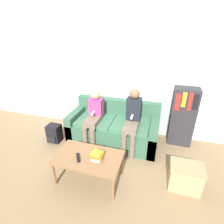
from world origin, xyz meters
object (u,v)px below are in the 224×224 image
(tv_remote, at_px, (78,157))
(bookshelf, at_px, (183,117))
(coffee_table, at_px, (88,159))
(backpack, at_px, (54,133))
(person_right, at_px, (132,119))
(couch, at_px, (114,128))
(storage_box, at_px, (185,177))
(person_left, at_px, (94,116))

(tv_remote, height_order, bookshelf, bookshelf)
(coffee_table, distance_m, backpack, 1.23)
(person_right, relative_size, tv_remote, 6.68)
(couch, xyz_separation_m, person_right, (0.37, -0.17, 0.35))
(backpack, bearing_deg, couch, 18.71)
(person_right, xyz_separation_m, storage_box, (0.86, -0.63, -0.42))
(person_left, distance_m, backpack, 0.87)
(person_right, relative_size, bookshelf, 1.02)
(tv_remote, xyz_separation_m, bookshelf, (1.38, 1.40, 0.13))
(bookshelf, height_order, backpack, bookshelf)
(person_left, relative_size, person_right, 0.92)
(coffee_table, height_order, storage_box, coffee_table)
(storage_box, bearing_deg, couch, 146.65)
(tv_remote, bearing_deg, person_right, 27.37)
(person_left, bearing_deg, backpack, -166.60)
(bookshelf, bearing_deg, person_right, -150.86)
(person_left, height_order, storage_box, person_left)
(couch, distance_m, storage_box, 1.47)
(couch, distance_m, tv_remote, 1.13)
(person_right, xyz_separation_m, bookshelf, (0.83, 0.46, -0.07))
(coffee_table, xyz_separation_m, bookshelf, (1.26, 1.33, 0.18))
(couch, bearing_deg, person_right, -25.36)
(coffee_table, xyz_separation_m, backpack, (-1.01, 0.67, -0.19))
(person_left, height_order, bookshelf, bookshelf)
(couch, bearing_deg, storage_box, -33.35)
(storage_box, distance_m, backpack, 2.35)
(tv_remote, height_order, storage_box, tv_remote)
(person_right, bearing_deg, couch, 154.64)
(person_left, distance_m, storage_box, 1.71)
(coffee_table, bearing_deg, backpack, 146.34)
(coffee_table, bearing_deg, bookshelf, 46.40)
(couch, relative_size, tv_remote, 9.87)
(tv_remote, bearing_deg, person_left, 66.45)
(bookshelf, bearing_deg, person_left, -162.66)
(bookshelf, bearing_deg, coffee_table, -133.60)
(couch, height_order, backpack, couch)
(couch, bearing_deg, coffee_table, -93.71)
(couch, relative_size, coffee_table, 1.77)
(person_right, distance_m, bookshelf, 0.95)
(bookshelf, xyz_separation_m, backpack, (-2.28, -0.65, -0.37))
(couch, distance_m, person_left, 0.48)
(coffee_table, bearing_deg, tv_remote, -147.47)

